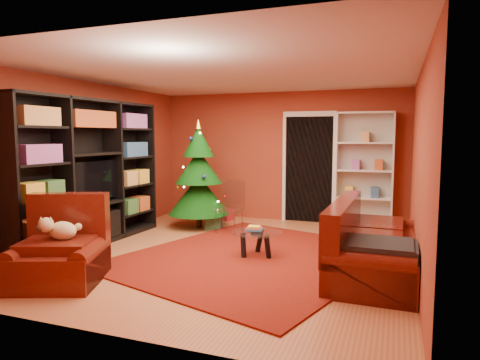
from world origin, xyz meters
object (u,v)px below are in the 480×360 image
(gift_box_teal, at_px, (214,218))
(coffee_table, at_px, (257,244))
(christmas_tree, at_px, (199,175))
(dog, at_px, (63,231))
(gift_box_red, at_px, (226,215))
(gift_box_green, at_px, (213,221))
(media_unit, at_px, (89,173))
(white_bookshelf, at_px, (364,170))
(armchair, at_px, (58,249))
(acrylic_chair, at_px, (229,210))
(sofa, at_px, (375,238))
(rug, at_px, (254,257))

(gift_box_teal, relative_size, coffee_table, 0.44)
(gift_box_teal, xyz_separation_m, coffee_table, (1.41, -1.69, 0.03))
(christmas_tree, bearing_deg, dog, -92.78)
(gift_box_red, relative_size, coffee_table, 0.31)
(gift_box_green, distance_m, dog, 3.36)
(gift_box_teal, distance_m, dog, 3.51)
(media_unit, relative_size, white_bookshelf, 1.34)
(media_unit, height_order, armchair, media_unit)
(dog, relative_size, acrylic_chair, 0.47)
(gift_box_red, height_order, acrylic_chair, acrylic_chair)
(christmas_tree, distance_m, acrylic_chair, 1.00)
(media_unit, height_order, sofa, media_unit)
(armchair, bearing_deg, gift_box_red, 63.16)
(media_unit, bearing_deg, christmas_tree, 62.76)
(dog, height_order, acrylic_chair, acrylic_chair)
(christmas_tree, relative_size, gift_box_red, 9.11)
(armchair, distance_m, acrylic_chair, 3.21)
(media_unit, distance_m, sofa, 4.35)
(media_unit, distance_m, gift_box_red, 3.05)
(rug, height_order, sofa, sofa)
(media_unit, relative_size, armchair, 2.83)
(rug, distance_m, gift_box_teal, 2.24)
(media_unit, bearing_deg, acrylic_chair, 42.09)
(gift_box_red, relative_size, dog, 0.56)
(rug, bearing_deg, media_unit, -176.17)
(dog, relative_size, coffee_table, 0.55)
(gift_box_green, bearing_deg, sofa, -30.54)
(media_unit, height_order, gift_box_teal, media_unit)
(gift_box_teal, height_order, white_bookshelf, white_bookshelf)
(gift_box_green, xyz_separation_m, white_bookshelf, (2.61, 1.06, 0.93))
(christmas_tree, height_order, dog, christmas_tree)
(white_bookshelf, xyz_separation_m, sofa, (0.35, -2.81, -0.61))
(media_unit, xyz_separation_m, white_bookshelf, (3.95, 2.83, -0.06))
(coffee_table, bearing_deg, sofa, -7.66)
(christmas_tree, xyz_separation_m, dog, (-0.16, -3.34, -0.38))
(rug, xyz_separation_m, acrylic_chair, (-0.90, 1.29, 0.41))
(christmas_tree, relative_size, gift_box_green, 7.04)
(rug, distance_m, sofa, 1.70)
(christmas_tree, relative_size, coffee_table, 2.81)
(rug, bearing_deg, gift_box_red, 120.26)
(white_bookshelf, relative_size, coffee_table, 3.04)
(gift_box_teal, bearing_deg, media_unit, -123.48)
(gift_box_teal, height_order, gift_box_red, gift_box_teal)
(gift_box_green, height_order, white_bookshelf, white_bookshelf)
(gift_box_red, height_order, sofa, sofa)
(christmas_tree, xyz_separation_m, white_bookshelf, (2.92, 1.02, 0.09))
(white_bookshelf, relative_size, armchair, 2.11)
(gift_box_green, relative_size, acrylic_chair, 0.35)
(gift_box_green, relative_size, white_bookshelf, 0.13)
(sofa, distance_m, coffee_table, 1.65)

